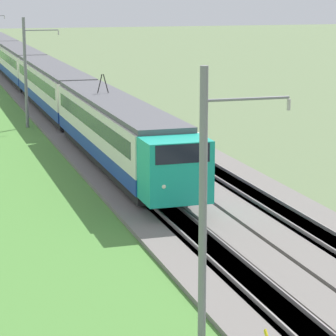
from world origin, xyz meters
name	(u,v)px	position (x,y,z in m)	size (l,w,h in m)	color
ballast_main	(50,109)	(50.00, 0.00, 0.15)	(240.00, 4.40, 0.30)	slate
ballast_adjacent	(106,107)	(50.00, -4.60, 0.15)	(240.00, 4.40, 0.30)	slate
track_main	(50,109)	(50.00, 0.00, 0.16)	(240.00, 1.57, 0.45)	#4C4238
track_adjacent	(106,107)	(50.00, -4.60, 0.16)	(240.00, 1.57, 0.45)	#4C4238
passenger_train	(34,72)	(59.36, 0.00, 2.31)	(87.31, 2.89, 4.96)	#19A88E
catenary_mast_near	(205,206)	(4.99, 2.82, 3.99)	(0.22, 2.56, 7.70)	slate
catenary_mast_mid	(26,72)	(41.97, 2.82, 4.04)	(0.22, 2.56, 7.80)	slate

